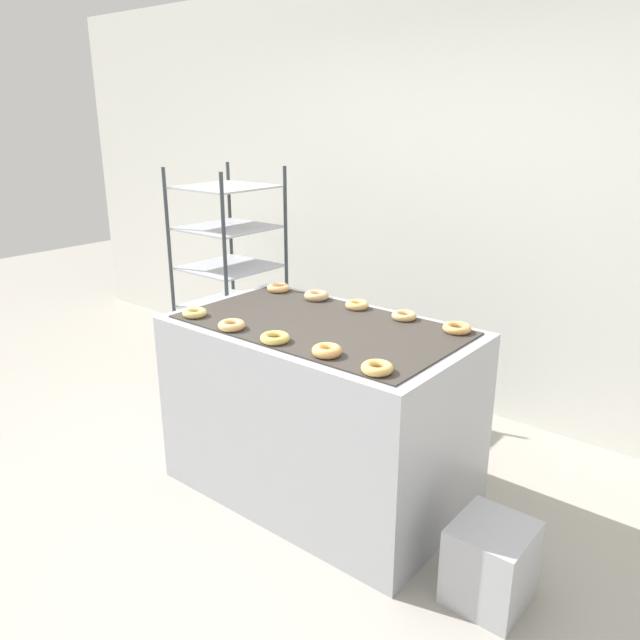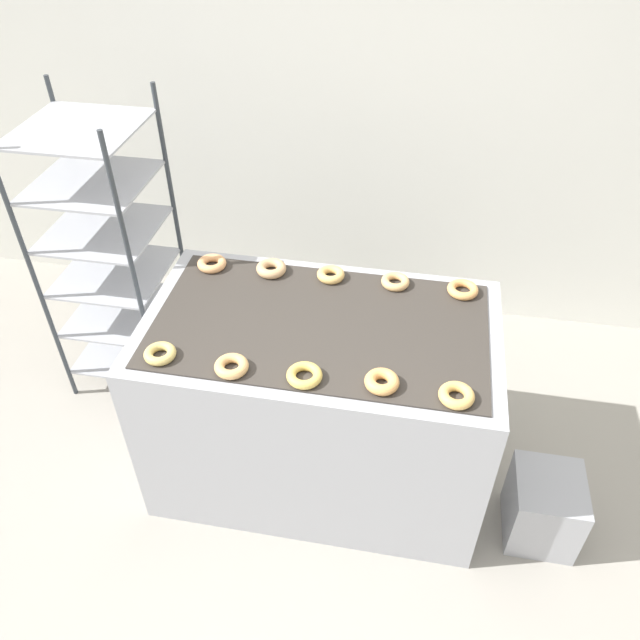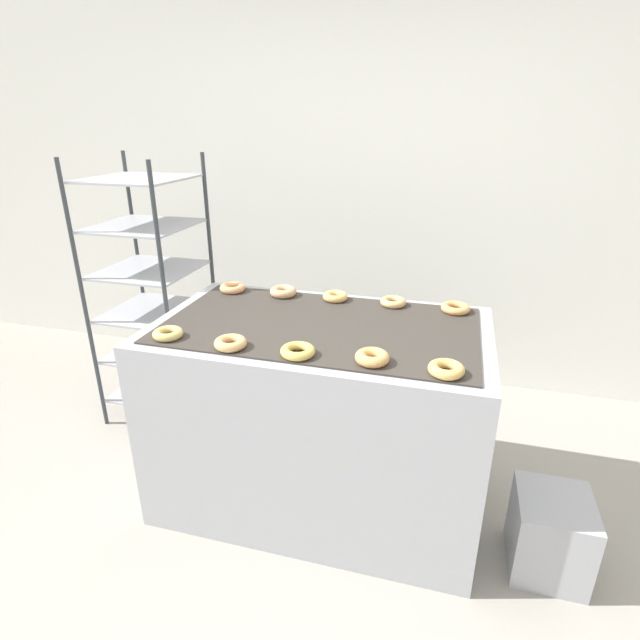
# 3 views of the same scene
# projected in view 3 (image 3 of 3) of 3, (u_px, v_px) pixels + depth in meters

# --- Properties ---
(ground_plane) EXTENTS (14.00, 14.00, 0.00)m
(ground_plane) POSITION_uv_depth(u_px,v_px,m) (273.00, 608.00, 1.97)
(ground_plane) COLOR #9E998E
(wall_back) EXTENTS (8.00, 0.05, 2.80)m
(wall_back) POSITION_uv_depth(u_px,v_px,m) (377.00, 181.00, 3.34)
(wall_back) COLOR silver
(wall_back) RESTS_ON ground_plane
(fryer_machine) EXTENTS (1.50, 0.89, 0.94)m
(fryer_machine) POSITION_uv_depth(u_px,v_px,m) (320.00, 414.00, 2.41)
(fryer_machine) COLOR #A8AAB2
(fryer_machine) RESTS_ON ground_plane
(baking_rack_cart) EXTENTS (0.56, 0.57, 1.61)m
(baking_rack_cart) POSITION_uv_depth(u_px,v_px,m) (152.00, 291.00, 3.03)
(baking_rack_cart) COLOR #33383D
(baking_rack_cart) RESTS_ON ground_plane
(glaze_bin) EXTENTS (0.30, 0.32, 0.35)m
(glaze_bin) POSITION_uv_depth(u_px,v_px,m) (550.00, 534.00, 2.10)
(glaze_bin) COLOR #A8AAB2
(glaze_bin) RESTS_ON ground_plane
(donut_near_leftmost) EXTENTS (0.13, 0.13, 0.04)m
(donut_near_leftmost) POSITION_uv_depth(u_px,v_px,m) (168.00, 334.00, 2.09)
(donut_near_leftmost) COLOR #D8BC67
(donut_near_leftmost) RESTS_ON fryer_machine
(donut_near_left) EXTENTS (0.13, 0.13, 0.04)m
(donut_near_left) POSITION_uv_depth(u_px,v_px,m) (230.00, 343.00, 2.00)
(donut_near_left) COLOR #DFAB68
(donut_near_left) RESTS_ON fryer_machine
(donut_near_center) EXTENTS (0.14, 0.14, 0.04)m
(donut_near_center) POSITION_uv_depth(u_px,v_px,m) (297.00, 351.00, 1.94)
(donut_near_center) COLOR #E2BE59
(donut_near_center) RESTS_ON fryer_machine
(donut_near_right) EXTENTS (0.13, 0.13, 0.04)m
(donut_near_right) POSITION_uv_depth(u_px,v_px,m) (372.00, 357.00, 1.88)
(donut_near_right) COLOR #ECA85E
(donut_near_right) RESTS_ON fryer_machine
(donut_near_rightmost) EXTENTS (0.13, 0.13, 0.04)m
(donut_near_rightmost) POSITION_uv_depth(u_px,v_px,m) (446.00, 369.00, 1.79)
(donut_near_rightmost) COLOR #E4B35F
(donut_near_rightmost) RESTS_ON fryer_machine
(donut_far_leftmost) EXTENTS (0.13, 0.13, 0.04)m
(donut_far_leftmost) POSITION_uv_depth(u_px,v_px,m) (233.00, 288.00, 2.64)
(donut_far_leftmost) COLOR #E9A56A
(donut_far_leftmost) RESTS_ON fryer_machine
(donut_far_left) EXTENTS (0.14, 0.14, 0.04)m
(donut_far_left) POSITION_uv_depth(u_px,v_px,m) (283.00, 292.00, 2.58)
(donut_far_left) COLOR tan
(donut_far_left) RESTS_ON fryer_machine
(donut_far_center) EXTENTS (0.13, 0.13, 0.04)m
(donut_far_center) POSITION_uv_depth(u_px,v_px,m) (335.00, 296.00, 2.52)
(donut_far_center) COLOR #EAB866
(donut_far_center) RESTS_ON fryer_machine
(donut_far_right) EXTENTS (0.13, 0.13, 0.04)m
(donut_far_right) POSITION_uv_depth(u_px,v_px,m) (393.00, 302.00, 2.45)
(donut_far_right) COLOR #E3AF6E
(donut_far_right) RESTS_ON fryer_machine
(donut_far_rightmost) EXTENTS (0.14, 0.14, 0.04)m
(donut_far_rightmost) POSITION_uv_depth(u_px,v_px,m) (456.00, 308.00, 2.37)
(donut_far_rightmost) COLOR #EAA75E
(donut_far_rightmost) RESTS_ON fryer_machine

